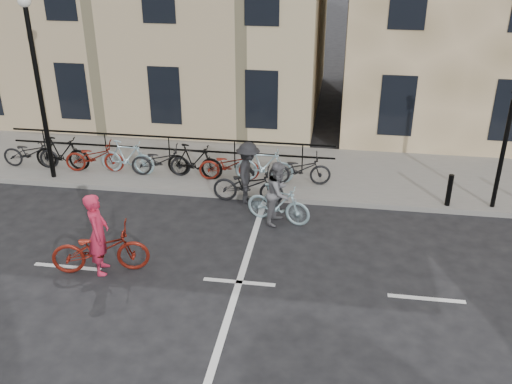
# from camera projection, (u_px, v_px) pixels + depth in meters

# --- Properties ---
(ground) EXTENTS (120.00, 120.00, 0.00)m
(ground) POSITION_uv_depth(u_px,v_px,m) (239.00, 282.00, 12.51)
(ground) COLOR black
(ground) RESTS_ON ground
(sidewalk) EXTENTS (46.00, 4.00, 0.15)m
(sidewalk) POSITION_uv_depth(u_px,v_px,m) (150.00, 163.00, 18.37)
(sidewalk) COLOR slate
(sidewalk) RESTS_ON ground
(traffic_light) EXTENTS (0.18, 0.30, 3.90)m
(traffic_light) POSITION_uv_depth(u_px,v_px,m) (508.00, 126.00, 14.46)
(traffic_light) COLOR black
(traffic_light) RESTS_ON sidewalk
(lamp_post) EXTENTS (0.36, 0.36, 5.28)m
(lamp_post) POSITION_uv_depth(u_px,v_px,m) (35.00, 67.00, 15.80)
(lamp_post) COLOR black
(lamp_post) RESTS_ON sidewalk
(bollard_east) EXTENTS (0.14, 0.14, 0.90)m
(bollard_east) POSITION_uv_depth(u_px,v_px,m) (449.00, 190.00, 15.35)
(bollard_east) COLOR black
(bollard_east) RESTS_ON sidewalk
(parked_bikes) EXTENTS (10.40, 1.23, 1.05)m
(parked_bikes) POSITION_uv_depth(u_px,v_px,m) (161.00, 160.00, 17.17)
(parked_bikes) COLOR black
(parked_bikes) RESTS_ON sidewalk
(cyclist_pink) EXTENTS (2.27, 1.27, 1.92)m
(cyclist_pink) POSITION_uv_depth(u_px,v_px,m) (100.00, 245.00, 12.64)
(cyclist_pink) COLOR maroon
(cyclist_pink) RESTS_ON ground
(cyclist_grey) EXTENTS (1.81, 0.95, 1.68)m
(cyclist_grey) POSITION_uv_depth(u_px,v_px,m) (279.00, 198.00, 14.72)
(cyclist_grey) COLOR #90B2BD
(cyclist_grey) RESTS_ON ground
(cyclist_dark) EXTENTS (2.02, 1.17, 1.78)m
(cyclist_dark) POSITION_uv_depth(u_px,v_px,m) (248.00, 179.00, 15.74)
(cyclist_dark) COLOR black
(cyclist_dark) RESTS_ON ground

